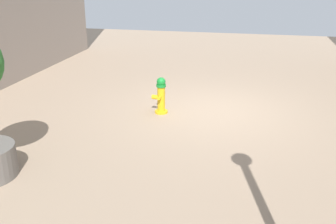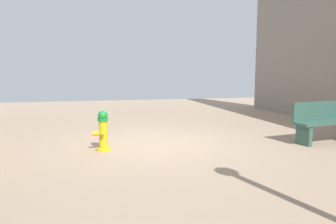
% 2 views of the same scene
% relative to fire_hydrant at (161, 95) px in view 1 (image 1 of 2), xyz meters
% --- Properties ---
extents(ground_plane, '(23.40, 23.40, 0.00)m').
position_rel_fire_hydrant_xyz_m(ground_plane, '(-1.22, -0.37, -0.42)').
color(ground_plane, tan).
extents(fire_hydrant, '(0.37, 0.40, 0.84)m').
position_rel_fire_hydrant_xyz_m(fire_hydrant, '(0.00, 0.00, 0.00)').
color(fire_hydrant, gold).
rests_on(fire_hydrant, ground_plane).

